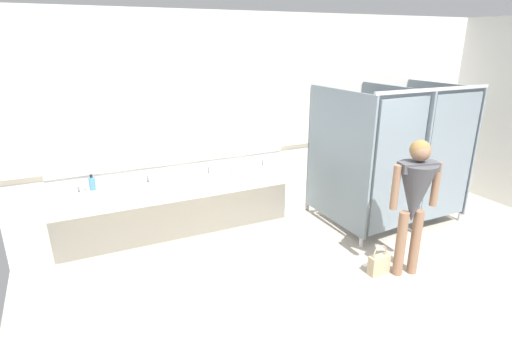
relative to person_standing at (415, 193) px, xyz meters
The scene contains 11 objects.
ground_plane 1.25m from the person_standing, 124.17° to the right, with size 7.31×5.85×0.10m, color #B2A899.
wall_back 2.17m from the person_standing, 101.07° to the left, with size 7.31×0.12×2.86m, color silver.
wall_back_tile_band 2.06m from the person_standing, 101.41° to the left, with size 7.31×0.01×0.06m, color #9E937F.
vanity_counter 2.75m from the person_standing, 138.38° to the left, with size 3.14×0.55×0.99m.
mirror_panel 2.95m from the person_standing, 135.42° to the left, with size 3.04×0.02×1.29m, color silver.
bathroom_stalls 1.44m from the person_standing, 52.40° to the left, with size 1.89×1.37×1.97m.
person_standing is the anchor object (origin of this frame).
handbag 0.90m from the person_standing, 157.56° to the left, with size 0.24×0.10×0.36m.
soap_dispenser 3.60m from the person_standing, 148.31° to the left, with size 0.07×0.07×0.19m.
paper_cup 2.18m from the person_standing, 129.26° to the left, with size 0.07×0.07×0.10m, color beige.
floor_drain_cover 1.47m from the person_standing, behind, with size 0.14×0.14×0.01m, color #B7BABF.
Camera 1 is at (-2.87, -2.30, 2.52)m, focal length 28.54 mm.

